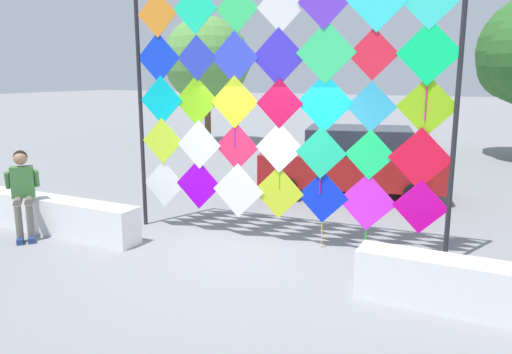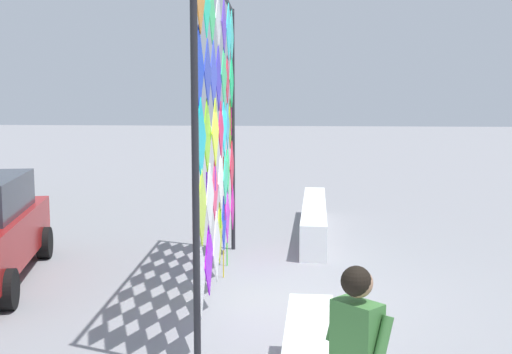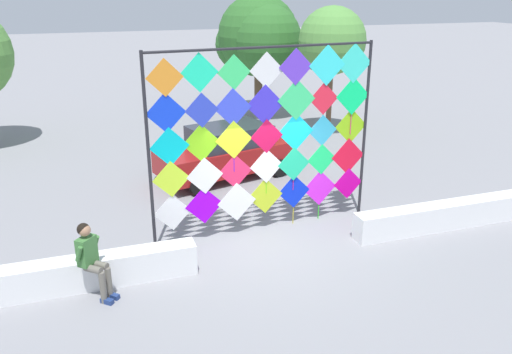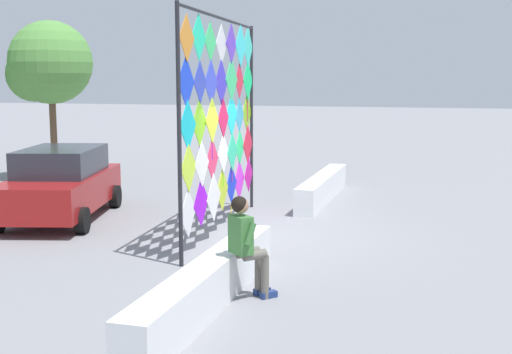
{
  "view_description": "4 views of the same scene",
  "coord_description": "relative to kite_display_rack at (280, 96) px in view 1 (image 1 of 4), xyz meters",
  "views": [
    {
      "loc": [
        3.37,
        -6.34,
        2.7
      ],
      "look_at": [
        0.14,
        0.0,
        1.24
      ],
      "focal_mm": 35.41,
      "sensor_mm": 36.0,
      "label": 1
    },
    {
      "loc": [
        -8.27,
        -0.49,
        2.63
      ],
      "look_at": [
        0.16,
        0.33,
        1.61
      ],
      "focal_mm": 44.19,
      "sensor_mm": 36.0,
      "label": 2
    },
    {
      "loc": [
        -3.61,
        -9.5,
        5.33
      ],
      "look_at": [
        -0.33,
        0.15,
        1.59
      ],
      "focal_mm": 36.44,
      "sensor_mm": 36.0,
      "label": 3
    },
    {
      "loc": [
        -12.17,
        -3.43,
        3.02
      ],
      "look_at": [
        0.5,
        0.25,
        1.06
      ],
      "focal_mm": 46.65,
      "sensor_mm": 36.0,
      "label": 4
    }
  ],
  "objects": [
    {
      "name": "ground",
      "position": [
        -0.15,
        -0.82,
        -2.36
      ],
      "size": [
        120.0,
        120.0,
        0.0
      ],
      "primitive_type": "plane",
      "color": "gray"
    },
    {
      "name": "kite_display_rack",
      "position": [
        0.0,
        0.0,
        0.0
      ],
      "size": [
        5.21,
        0.4,
        4.25
      ],
      "color": "#232328",
      "rests_on": "ground"
    },
    {
      "name": "plaza_ledge_left",
      "position": [
        -4.31,
        -1.27,
        -2.05
      ],
      "size": [
        4.69,
        0.45,
        0.61
      ],
      "primitive_type": "cube",
      "color": "white",
      "rests_on": "ground"
    },
    {
      "name": "parked_car",
      "position": [
        0.11,
        3.75,
        -1.58
      ],
      "size": [
        4.26,
        2.65,
        1.54
      ],
      "color": "maroon",
      "rests_on": "ground"
    },
    {
      "name": "tree_broadleaf",
      "position": [
        -7.32,
        9.61,
        0.84
      ],
      "size": [
        3.28,
        3.28,
        4.85
      ],
      "color": "brown",
      "rests_on": "ground"
    },
    {
      "name": "seated_vendor",
      "position": [
        -3.9,
        -1.67,
        -1.5
      ],
      "size": [
        0.7,
        0.69,
        1.46
      ],
      "color": "#666056",
      "rests_on": "ground"
    }
  ]
}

